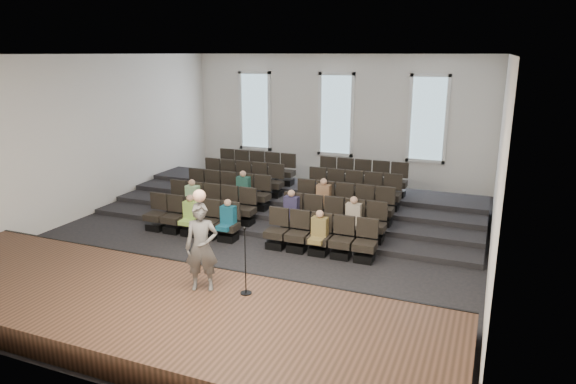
% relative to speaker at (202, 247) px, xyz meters
% --- Properties ---
extents(ground, '(14.00, 14.00, 0.00)m').
position_rel_speaker_xyz_m(ground, '(-0.78, 4.34, -1.38)').
color(ground, black).
rests_on(ground, ground).
extents(ceiling, '(12.00, 14.00, 0.02)m').
position_rel_speaker_xyz_m(ceiling, '(-0.78, 4.34, 3.63)').
color(ceiling, white).
rests_on(ceiling, ground).
extents(wall_back, '(12.00, 0.04, 5.00)m').
position_rel_speaker_xyz_m(wall_back, '(-0.78, 11.36, 1.12)').
color(wall_back, white).
rests_on(wall_back, ground).
extents(wall_front, '(12.00, 0.04, 5.00)m').
position_rel_speaker_xyz_m(wall_front, '(-0.78, -2.68, 1.12)').
color(wall_front, white).
rests_on(wall_front, ground).
extents(wall_left, '(0.04, 14.00, 5.00)m').
position_rel_speaker_xyz_m(wall_left, '(-6.80, 4.34, 1.12)').
color(wall_left, white).
rests_on(wall_left, ground).
extents(wall_right, '(0.04, 14.00, 5.00)m').
position_rel_speaker_xyz_m(wall_right, '(5.24, 4.34, 1.12)').
color(wall_right, white).
rests_on(wall_right, ground).
extents(stage, '(11.80, 3.60, 0.50)m').
position_rel_speaker_xyz_m(stage, '(-0.78, -0.76, -1.13)').
color(stage, '#4D3021').
rests_on(stage, ground).
extents(stage_lip, '(11.80, 0.06, 0.52)m').
position_rel_speaker_xyz_m(stage_lip, '(-0.78, 1.01, -1.13)').
color(stage_lip, black).
rests_on(stage_lip, ground).
extents(risers, '(11.80, 4.80, 0.60)m').
position_rel_speaker_xyz_m(risers, '(-0.78, 7.51, -1.19)').
color(risers, black).
rests_on(risers, ground).
extents(seating_rows, '(6.80, 4.70, 1.67)m').
position_rel_speaker_xyz_m(seating_rows, '(-0.78, 5.88, -0.70)').
color(seating_rows, black).
rests_on(seating_rows, ground).
extents(windows, '(8.44, 0.10, 3.24)m').
position_rel_speaker_xyz_m(windows, '(-0.78, 11.29, 1.32)').
color(windows, white).
rests_on(windows, wall_back).
extents(audience, '(5.45, 2.64, 1.10)m').
position_rel_speaker_xyz_m(audience, '(-0.78, 4.66, -0.57)').
color(audience, '#97C850').
rests_on(audience, seating_rows).
extents(speaker, '(0.76, 0.64, 1.77)m').
position_rel_speaker_xyz_m(speaker, '(0.00, 0.00, 0.00)').
color(speaker, '#53514E').
rests_on(speaker, stage).
extents(mic_stand, '(0.23, 0.23, 1.37)m').
position_rel_speaker_xyz_m(mic_stand, '(0.88, 0.13, -0.48)').
color(mic_stand, black).
rests_on(mic_stand, stage).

